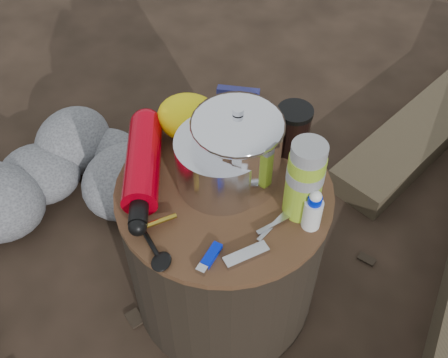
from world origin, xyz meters
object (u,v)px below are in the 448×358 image
(stump, at_px, (224,246))
(fuel_bottle, at_px, (143,162))
(travel_mug, at_px, (293,130))
(thermos, at_px, (305,180))
(camping_pot, at_px, (237,147))

(stump, distance_m, fuel_bottle, 0.32)
(travel_mug, bearing_deg, thermos, -69.89)
(camping_pot, xyz_separation_m, travel_mug, (0.09, 0.13, -0.04))
(travel_mug, bearing_deg, stump, -121.77)
(stump, relative_size, camping_pot, 2.50)
(stump, distance_m, thermos, 0.36)
(fuel_bottle, bearing_deg, stump, -16.47)
(camping_pot, distance_m, thermos, 0.16)
(thermos, relative_size, travel_mug, 1.62)
(fuel_bottle, distance_m, travel_mug, 0.35)
(camping_pot, bearing_deg, thermos, -15.97)
(fuel_bottle, relative_size, travel_mug, 2.75)
(thermos, xyz_separation_m, travel_mug, (-0.06, 0.17, -0.04))
(stump, height_order, thermos, thermos)
(camping_pot, height_order, fuel_bottle, camping_pot)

